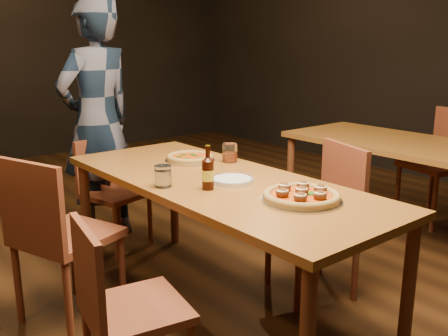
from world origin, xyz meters
TOP-DOWN VIEW (x-y plane):
  - ground at (0.00, 0.00)m, footprint 9.00×9.00m
  - table_main at (0.00, 0.00)m, footprint 0.80×2.00m
  - table_right at (1.70, -0.20)m, footprint 0.80×2.00m
  - chair_main_nw at (-0.72, -0.36)m, footprint 0.45×0.45m
  - chair_main_sw at (-0.67, 0.43)m, footprint 0.57×0.57m
  - chair_main_e at (0.54, -0.20)m, footprint 0.55×0.55m
  - chair_end at (-0.03, 1.13)m, footprint 0.47×0.47m
  - chair_nbr_right at (2.25, -0.03)m, footprint 0.55×0.55m
  - pizza_meatball at (0.06, -0.53)m, footprint 0.37×0.37m
  - pizza_margherita at (0.13, 0.44)m, footprint 0.30×0.30m
  - plate_stack at (0.02, -0.09)m, footprint 0.21×0.21m
  - beer_bottle at (-0.16, -0.11)m, footprint 0.06×0.06m
  - water_glass at (-0.30, 0.06)m, footprint 0.09×0.09m
  - amber_glass at (0.30, 0.26)m, footprint 0.09×0.09m
  - diner at (-0.03, 1.36)m, footprint 0.73×0.57m

SIDE VIEW (x-z plane):
  - ground at x=0.00m, z-range 0.00..0.00m
  - chair_end at x=-0.03m, z-range 0.00..0.83m
  - chair_main_nw at x=-0.72m, z-range 0.00..0.83m
  - chair_main_e at x=0.54m, z-range 0.00..0.93m
  - chair_main_sw at x=-0.67m, z-range 0.00..0.95m
  - chair_nbr_right at x=2.25m, z-range 0.00..0.97m
  - table_main at x=0.00m, z-range 0.30..1.05m
  - table_right at x=1.70m, z-range 0.30..1.05m
  - plate_stack at x=0.02m, z-range 0.75..0.77m
  - pizza_margherita at x=0.13m, z-range 0.75..0.79m
  - pizza_meatball at x=0.06m, z-range 0.74..0.81m
  - water_glass at x=-0.30m, z-range 0.75..0.86m
  - amber_glass at x=0.30m, z-range 0.75..0.86m
  - beer_bottle at x=-0.16m, z-range 0.72..0.93m
  - diner at x=-0.03m, z-range 0.00..1.77m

